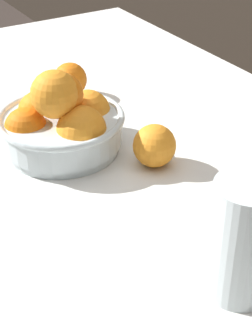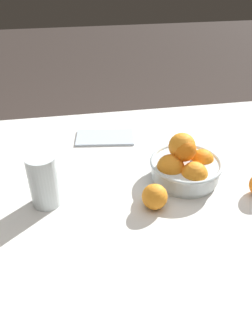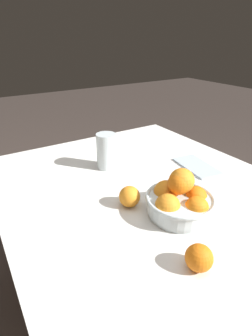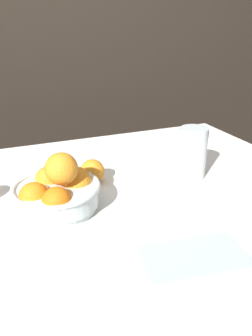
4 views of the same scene
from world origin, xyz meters
name	(u,v)px [view 3 (image 3 of 4)]	position (x,y,z in m)	size (l,w,h in m)	color
ground_plane	(157,334)	(0.00, 0.00, 0.00)	(12.00, 12.00, 0.00)	#3D332D
dining_table	(167,219)	(0.00, 0.00, 0.68)	(1.46, 1.03, 0.74)	white
fruit_bowl	(179,200)	(-0.06, 0.01, 0.79)	(0.22, 0.22, 0.15)	silver
juice_glass	(106,153)	(0.36, 0.05, 0.81)	(0.08, 0.08, 0.15)	#F4A314
orange_loose_near_bowl	(130,196)	(0.06, 0.12, 0.78)	(0.07, 0.07, 0.07)	orange
orange_loose_front	(199,258)	(-0.25, 0.12, 0.78)	(0.07, 0.07, 0.07)	orange
napkin	(197,166)	(0.15, -0.29, 0.75)	(0.21, 0.11, 0.01)	silver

